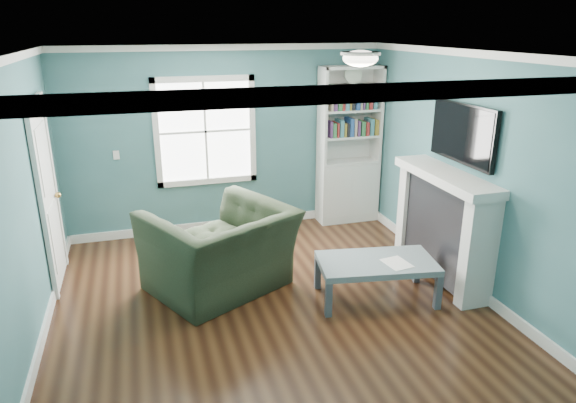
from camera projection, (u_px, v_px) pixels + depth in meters
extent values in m
plane|color=black|center=(274.00, 311.00, 5.37)|extent=(5.00, 5.00, 0.00)
plane|color=#36656A|center=(227.00, 141.00, 7.21)|extent=(4.50, 0.00, 4.50)
plane|color=#36656A|center=(396.00, 336.00, 2.68)|extent=(4.50, 0.00, 4.50)
plane|color=#36656A|center=(17.00, 217.00, 4.34)|extent=(0.00, 5.00, 5.00)
plane|color=#36656A|center=(474.00, 175.00, 5.55)|extent=(0.00, 5.00, 5.00)
plane|color=white|center=(272.00, 54.00, 4.52)|extent=(5.00, 5.00, 0.00)
cube|color=white|center=(231.00, 223.00, 7.60)|extent=(4.50, 0.03, 0.12)
cube|color=white|center=(41.00, 342.00, 4.75)|extent=(0.03, 5.00, 0.12)
cube|color=white|center=(460.00, 278.00, 5.95)|extent=(0.03, 5.00, 0.12)
cube|color=white|center=(224.00, 47.00, 6.78)|extent=(4.50, 0.04, 0.08)
cube|color=white|center=(414.00, 91.00, 2.29)|extent=(4.50, 0.04, 0.08)
cube|color=white|center=(487.00, 55.00, 5.14)|extent=(0.04, 5.00, 0.08)
cube|color=white|center=(205.00, 131.00, 7.08)|extent=(1.24, 0.01, 1.34)
cube|color=white|center=(156.00, 134.00, 6.89)|extent=(0.08, 0.06, 1.50)
cube|color=white|center=(252.00, 129.00, 7.24)|extent=(0.08, 0.06, 1.50)
cube|color=white|center=(208.00, 181.00, 7.30)|extent=(1.40, 0.06, 0.08)
cube|color=white|center=(203.00, 79.00, 6.83)|extent=(1.40, 0.06, 0.08)
cube|color=white|center=(206.00, 132.00, 7.06)|extent=(1.24, 0.03, 0.03)
cube|color=white|center=(206.00, 132.00, 7.06)|extent=(0.03, 0.03, 1.34)
cube|color=silver|center=(347.00, 191.00, 7.78)|extent=(0.90, 0.35, 0.90)
cube|color=silver|center=(322.00, 117.00, 7.29)|extent=(0.04, 0.35, 1.40)
cube|color=silver|center=(377.00, 114.00, 7.52)|extent=(0.04, 0.35, 1.40)
cube|color=silver|center=(346.00, 114.00, 7.55)|extent=(0.90, 0.02, 1.40)
cube|color=silver|center=(352.00, 67.00, 7.18)|extent=(0.90, 0.35, 0.04)
cube|color=silver|center=(348.00, 161.00, 7.63)|extent=(0.84, 0.33, 0.03)
cube|color=silver|center=(349.00, 136.00, 7.50)|extent=(0.84, 0.33, 0.03)
cube|color=silver|center=(350.00, 110.00, 7.38)|extent=(0.84, 0.33, 0.03)
cube|color=silver|center=(351.00, 85.00, 7.26)|extent=(0.84, 0.33, 0.03)
cube|color=#593366|center=(350.00, 128.00, 7.44)|extent=(0.70, 0.25, 0.22)
cube|color=#33723F|center=(351.00, 102.00, 7.32)|extent=(0.70, 0.25, 0.22)
cylinder|color=beige|center=(353.00, 74.00, 7.17)|extent=(0.26, 0.06, 0.26)
cube|color=black|center=(444.00, 230.00, 5.92)|extent=(0.30, 1.20, 1.10)
cube|color=black|center=(441.00, 246.00, 5.98)|extent=(0.22, 0.65, 0.70)
cube|color=silver|center=(478.00, 254.00, 5.31)|extent=(0.36, 0.16, 1.20)
cube|color=silver|center=(413.00, 211.00, 6.52)|extent=(0.36, 0.16, 1.20)
cube|color=silver|center=(447.00, 176.00, 5.70)|extent=(0.44, 1.58, 0.10)
cube|color=black|center=(463.00, 133.00, 5.58)|extent=(0.06, 1.10, 0.65)
cube|color=silver|center=(48.00, 197.00, 5.71)|extent=(0.04, 0.80, 2.05)
cube|color=white|center=(43.00, 210.00, 5.30)|extent=(0.05, 0.08, 2.13)
cube|color=white|center=(54.00, 186.00, 6.12)|extent=(0.05, 0.08, 2.13)
cube|color=white|center=(33.00, 101.00, 5.36)|extent=(0.05, 0.98, 0.08)
sphere|color=#BF8C3F|center=(58.00, 195.00, 6.02)|extent=(0.07, 0.07, 0.07)
ellipsoid|color=white|center=(360.00, 58.00, 4.88)|extent=(0.34, 0.34, 0.15)
cylinder|color=white|center=(361.00, 53.00, 4.86)|extent=(0.38, 0.38, 0.03)
cube|color=white|center=(116.00, 155.00, 6.83)|extent=(0.08, 0.01, 0.12)
imported|color=black|center=(220.00, 237.00, 5.64)|extent=(1.72, 1.50, 1.26)
cube|color=#484D56|center=(328.00, 299.00, 5.23)|extent=(0.08, 0.08, 0.38)
cube|color=#484D56|center=(438.00, 292.00, 5.37)|extent=(0.08, 0.08, 0.38)
cube|color=#484D56|center=(318.00, 272.00, 5.80)|extent=(0.08, 0.08, 0.38)
cube|color=#484D56|center=(417.00, 267.00, 5.94)|extent=(0.08, 0.08, 0.38)
cube|color=slate|center=(377.00, 263.00, 5.51)|extent=(1.33, 0.86, 0.07)
cube|color=white|center=(397.00, 263.00, 5.43)|extent=(0.28, 0.34, 0.00)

